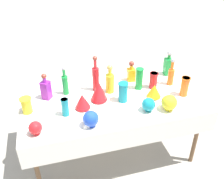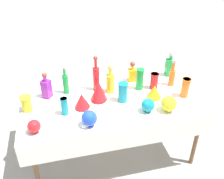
% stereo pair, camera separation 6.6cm
% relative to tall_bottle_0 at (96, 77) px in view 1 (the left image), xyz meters
% --- Properties ---
extents(ground_plane, '(40.00, 40.00, 0.00)m').
position_rel_tall_bottle_0_xyz_m(ground_plane, '(0.12, -0.19, -0.92)').
color(ground_plane, '#A0998C').
extents(display_table, '(1.84, 0.99, 0.76)m').
position_rel_tall_bottle_0_xyz_m(display_table, '(0.12, -0.22, -0.21)').
color(display_table, white).
rests_on(display_table, ground).
extents(tall_bottle_0, '(0.07, 0.07, 0.40)m').
position_rel_tall_bottle_0_xyz_m(tall_bottle_0, '(0.00, 0.00, 0.00)').
color(tall_bottle_0, red).
rests_on(tall_bottle_0, display_table).
extents(tall_bottle_1, '(0.09, 0.09, 0.32)m').
position_rel_tall_bottle_0_xyz_m(tall_bottle_1, '(0.13, -0.07, -0.03)').
color(tall_bottle_1, yellow).
rests_on(tall_bottle_1, display_table).
extents(tall_bottle_2, '(0.06, 0.06, 0.32)m').
position_rel_tall_bottle_0_xyz_m(tall_bottle_2, '(-0.32, 0.01, -0.03)').
color(tall_bottle_2, '#198C38').
rests_on(tall_bottle_2, display_table).
extents(tall_bottle_3, '(0.07, 0.07, 0.32)m').
position_rel_tall_bottle_0_xyz_m(tall_bottle_3, '(0.82, -0.10, -0.03)').
color(tall_bottle_3, orange).
rests_on(tall_bottle_3, display_table).
extents(square_decanter_0, '(0.09, 0.09, 0.24)m').
position_rel_tall_bottle_0_xyz_m(square_decanter_0, '(0.43, 0.10, -0.06)').
color(square_decanter_0, orange).
rests_on(square_decanter_0, display_table).
extents(square_decanter_1, '(0.11, 0.11, 0.28)m').
position_rel_tall_bottle_0_xyz_m(square_decanter_1, '(-0.52, -0.02, -0.04)').
color(square_decanter_1, purple).
rests_on(square_decanter_1, display_table).
extents(square_decanter_2, '(0.09, 0.09, 0.31)m').
position_rel_tall_bottle_0_xyz_m(square_decanter_2, '(0.89, 0.12, -0.03)').
color(square_decanter_2, '#198C38').
rests_on(square_decanter_2, display_table).
extents(slender_vase_0, '(0.08, 0.08, 0.24)m').
position_rel_tall_bottle_0_xyz_m(slender_vase_0, '(0.45, -0.09, -0.03)').
color(slender_vase_0, '#198C38').
rests_on(slender_vase_0, display_table).
extents(slender_vase_1, '(0.09, 0.09, 0.18)m').
position_rel_tall_bottle_0_xyz_m(slender_vase_1, '(0.61, -0.12, -0.06)').
color(slender_vase_1, red).
rests_on(slender_vase_1, display_table).
extents(slender_vase_2, '(0.10, 0.10, 0.21)m').
position_rel_tall_bottle_0_xyz_m(slender_vase_2, '(0.22, -0.27, -0.05)').
color(slender_vase_2, teal).
rests_on(slender_vase_2, display_table).
extents(slender_vase_3, '(0.07, 0.07, 0.18)m').
position_rel_tall_bottle_0_xyz_m(slender_vase_3, '(-0.36, -0.35, -0.06)').
color(slender_vase_3, teal).
rests_on(slender_vase_3, display_table).
extents(slender_vase_4, '(0.09, 0.09, 0.21)m').
position_rel_tall_bottle_0_xyz_m(slender_vase_4, '(0.86, -0.34, -0.05)').
color(slender_vase_4, orange).
rests_on(slender_vase_4, display_table).
extents(slender_vase_5, '(0.11, 0.11, 0.16)m').
position_rel_tall_bottle_0_xyz_m(slender_vase_5, '(-0.71, -0.21, -0.07)').
color(slender_vase_5, yellow).
rests_on(slender_vase_5, display_table).
extents(fluted_vase_0, '(0.15, 0.15, 0.14)m').
position_rel_tall_bottle_0_xyz_m(fluted_vase_0, '(0.54, -0.29, -0.08)').
color(fluted_vase_0, orange).
rests_on(fluted_vase_0, display_table).
extents(fluted_vase_1, '(0.15, 0.15, 0.16)m').
position_rel_tall_bottle_0_xyz_m(fluted_vase_1, '(-0.20, -0.29, -0.07)').
color(fluted_vase_1, red).
rests_on(fluted_vase_1, display_table).
extents(fluted_vase_2, '(0.17, 0.17, 0.22)m').
position_rel_tall_bottle_0_xyz_m(fluted_vase_2, '(-0.01, -0.20, -0.04)').
color(fluted_vase_2, red).
rests_on(fluted_vase_2, display_table).
extents(round_bowl_0, '(0.13, 0.13, 0.14)m').
position_rel_tall_bottle_0_xyz_m(round_bowl_0, '(0.40, -0.49, -0.08)').
color(round_bowl_0, teal).
rests_on(round_bowl_0, display_table).
extents(round_bowl_1, '(0.12, 0.12, 0.12)m').
position_rel_tall_bottle_0_xyz_m(round_bowl_1, '(-0.64, -0.54, -0.09)').
color(round_bowl_1, red).
rests_on(round_bowl_1, display_table).
extents(round_bowl_2, '(0.14, 0.14, 0.15)m').
position_rel_tall_bottle_0_xyz_m(round_bowl_2, '(-0.17, -0.56, -0.08)').
color(round_bowl_2, blue).
rests_on(round_bowl_2, display_table).
extents(round_bowl_3, '(0.15, 0.15, 0.16)m').
position_rel_tall_bottle_0_xyz_m(round_bowl_3, '(0.59, -0.53, -0.07)').
color(round_bowl_3, yellow).
rests_on(round_bowl_3, display_table).
extents(price_tag_left, '(0.06, 0.03, 0.04)m').
position_rel_tall_bottle_0_xyz_m(price_tag_left, '(0.21, -0.64, -0.14)').
color(price_tag_left, white).
rests_on(price_tag_left, display_table).
extents(price_tag_center, '(0.05, 0.02, 0.04)m').
position_rel_tall_bottle_0_xyz_m(price_tag_center, '(-0.22, -0.59, -0.14)').
color(price_tag_center, white).
rests_on(price_tag_center, display_table).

